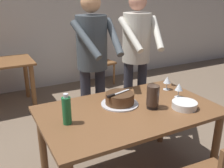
{
  "coord_description": "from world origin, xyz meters",
  "views": [
    {
      "loc": [
        -1.08,
        -1.73,
        1.72
      ],
      "look_at": [
        -0.03,
        0.27,
        0.9
      ],
      "focal_mm": 41.1,
      "sensor_mm": 36.0,
      "label": 1
    }
  ],
  "objects_px": {
    "cake_on_platter": "(120,99)",
    "person_standing_beside": "(136,51)",
    "water_bottle": "(67,110)",
    "wine_glass_far": "(179,87)",
    "background_chair_1": "(98,59)",
    "hurricane_lamp": "(153,97)",
    "main_dining_table": "(129,120)",
    "cake_knife": "(114,95)",
    "plate_stack": "(184,105)",
    "wine_glass_near": "(167,80)",
    "person_cutting_cake": "(93,57)"
  },
  "relations": [
    {
      "from": "plate_stack",
      "to": "background_chair_1",
      "type": "height_order",
      "value": "background_chair_1"
    },
    {
      "from": "plate_stack",
      "to": "background_chair_1",
      "type": "relative_size",
      "value": 0.24
    },
    {
      "from": "water_bottle",
      "to": "wine_glass_near",
      "type": "bearing_deg",
      "value": 11.11
    },
    {
      "from": "background_chair_1",
      "to": "wine_glass_far",
      "type": "bearing_deg",
      "value": -98.15
    },
    {
      "from": "main_dining_table",
      "to": "cake_knife",
      "type": "bearing_deg",
      "value": 132.46
    },
    {
      "from": "plate_stack",
      "to": "wine_glass_far",
      "type": "height_order",
      "value": "wine_glass_far"
    },
    {
      "from": "hurricane_lamp",
      "to": "cake_knife",
      "type": "bearing_deg",
      "value": 147.47
    },
    {
      "from": "water_bottle",
      "to": "person_standing_beside",
      "type": "height_order",
      "value": "person_standing_beside"
    },
    {
      "from": "wine_glass_far",
      "to": "main_dining_table",
      "type": "bearing_deg",
      "value": -179.47
    },
    {
      "from": "main_dining_table",
      "to": "cake_on_platter",
      "type": "distance_m",
      "value": 0.2
    },
    {
      "from": "cake_on_platter",
      "to": "hurricane_lamp",
      "type": "distance_m",
      "value": 0.3
    },
    {
      "from": "cake_on_platter",
      "to": "wine_glass_near",
      "type": "distance_m",
      "value": 0.63
    },
    {
      "from": "plate_stack",
      "to": "wine_glass_near",
      "type": "distance_m",
      "value": 0.46
    },
    {
      "from": "person_cutting_cake",
      "to": "plate_stack",
      "type": "bearing_deg",
      "value": -61.39
    },
    {
      "from": "cake_knife",
      "to": "background_chair_1",
      "type": "xyz_separation_m",
      "value": [
        1.04,
        2.57,
        -0.37
      ]
    },
    {
      "from": "hurricane_lamp",
      "to": "person_standing_beside",
      "type": "xyz_separation_m",
      "value": [
        0.33,
        0.79,
        0.22
      ]
    },
    {
      "from": "cake_knife",
      "to": "wine_glass_near",
      "type": "distance_m",
      "value": 0.7
    },
    {
      "from": "cake_on_platter",
      "to": "plate_stack",
      "type": "xyz_separation_m",
      "value": [
        0.47,
        -0.33,
        -0.02
      ]
    },
    {
      "from": "hurricane_lamp",
      "to": "background_chair_1",
      "type": "relative_size",
      "value": 0.23
    },
    {
      "from": "plate_stack",
      "to": "hurricane_lamp",
      "type": "relative_size",
      "value": 1.05
    },
    {
      "from": "background_chair_1",
      "to": "plate_stack",
      "type": "bearing_deg",
      "value": -99.86
    },
    {
      "from": "cake_on_platter",
      "to": "cake_knife",
      "type": "relative_size",
      "value": 1.28
    },
    {
      "from": "plate_stack",
      "to": "wine_glass_far",
      "type": "xyz_separation_m",
      "value": [
        0.12,
        0.21,
        0.07
      ]
    },
    {
      "from": "plate_stack",
      "to": "wine_glass_near",
      "type": "bearing_deg",
      "value": 70.52
    },
    {
      "from": "hurricane_lamp",
      "to": "person_standing_beside",
      "type": "bearing_deg",
      "value": 67.11
    },
    {
      "from": "wine_glass_near",
      "to": "wine_glass_far",
      "type": "relative_size",
      "value": 1.0
    },
    {
      "from": "plate_stack",
      "to": "cake_knife",
      "type": "bearing_deg",
      "value": 149.7
    },
    {
      "from": "plate_stack",
      "to": "person_standing_beside",
      "type": "relative_size",
      "value": 0.13
    },
    {
      "from": "plate_stack",
      "to": "water_bottle",
      "type": "xyz_separation_m",
      "value": [
        -1.0,
        0.2,
        0.08
      ]
    },
    {
      "from": "plate_stack",
      "to": "person_cutting_cake",
      "type": "xyz_separation_m",
      "value": [
        -0.48,
        0.89,
        0.3
      ]
    },
    {
      "from": "wine_glass_far",
      "to": "hurricane_lamp",
      "type": "bearing_deg",
      "value": -167.4
    },
    {
      "from": "wine_glass_far",
      "to": "background_chair_1",
      "type": "relative_size",
      "value": 0.16
    },
    {
      "from": "wine_glass_far",
      "to": "person_cutting_cake",
      "type": "xyz_separation_m",
      "value": [
        -0.6,
        0.67,
        0.22
      ]
    },
    {
      "from": "main_dining_table",
      "to": "cake_knife",
      "type": "distance_m",
      "value": 0.26
    },
    {
      "from": "main_dining_table",
      "to": "background_chair_1",
      "type": "bearing_deg",
      "value": 70.62
    },
    {
      "from": "plate_stack",
      "to": "person_standing_beside",
      "type": "height_order",
      "value": "person_standing_beside"
    },
    {
      "from": "hurricane_lamp",
      "to": "water_bottle",
      "type": "bearing_deg",
      "value": 174.45
    },
    {
      "from": "hurricane_lamp",
      "to": "background_chair_1",
      "type": "distance_m",
      "value": 2.88
    },
    {
      "from": "wine_glass_far",
      "to": "person_standing_beside",
      "type": "distance_m",
      "value": 0.74
    },
    {
      "from": "main_dining_table",
      "to": "water_bottle",
      "type": "xyz_separation_m",
      "value": [
        -0.56,
        -0.0,
        0.22
      ]
    },
    {
      "from": "cake_on_platter",
      "to": "water_bottle",
      "type": "distance_m",
      "value": 0.55
    },
    {
      "from": "wine_glass_far",
      "to": "water_bottle",
      "type": "relative_size",
      "value": 0.58
    },
    {
      "from": "cake_knife",
      "to": "person_cutting_cake",
      "type": "relative_size",
      "value": 0.15
    },
    {
      "from": "person_cutting_cake",
      "to": "person_standing_beside",
      "type": "xyz_separation_m",
      "value": [
        0.57,
        0.03,
        0.0
      ]
    },
    {
      "from": "cake_on_platter",
      "to": "person_cutting_cake",
      "type": "bearing_deg",
      "value": 91.8
    },
    {
      "from": "person_cutting_cake",
      "to": "person_standing_beside",
      "type": "height_order",
      "value": "same"
    },
    {
      "from": "cake_knife",
      "to": "person_cutting_cake",
      "type": "bearing_deg",
      "value": 84.87
    },
    {
      "from": "plate_stack",
      "to": "hurricane_lamp",
      "type": "xyz_separation_m",
      "value": [
        -0.25,
        0.13,
        0.08
      ]
    },
    {
      "from": "cake_on_platter",
      "to": "person_standing_beside",
      "type": "relative_size",
      "value": 0.2
    },
    {
      "from": "cake_knife",
      "to": "person_standing_beside",
      "type": "xyz_separation_m",
      "value": [
        0.62,
        0.6,
        0.21
      ]
    }
  ]
}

